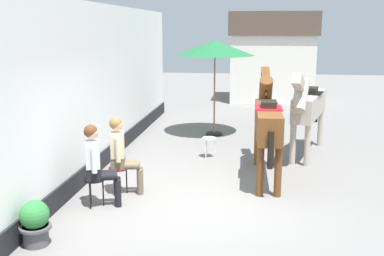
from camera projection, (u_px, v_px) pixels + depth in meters
name	position (u px, v px, depth m)	size (l,w,h in m)	color
ground_plane	(220.00, 157.00, 10.81)	(40.00, 40.00, 0.00)	slate
pub_facade_wall	(87.00, 98.00, 9.37)	(0.34, 14.00, 3.40)	white
distant_cottage	(272.00, 56.00, 18.79)	(3.40, 2.60, 3.50)	silver
seated_visitor_near	(97.00, 161.00, 7.68)	(0.61, 0.48, 1.39)	black
seated_visitor_far	(121.00, 151.00, 8.29)	(0.61, 0.48, 1.39)	red
saddled_horse_near	(267.00, 120.00, 9.13)	(0.52, 3.00, 2.06)	brown
saddled_horse_far	(308.00, 106.00, 10.69)	(1.06, 2.93, 2.06)	#B2A899
flower_planter_near	(35.00, 222.00, 6.37)	(0.43, 0.43, 0.64)	#4C4C51
cafe_parasol	(215.00, 48.00, 12.52)	(2.10, 2.10, 2.58)	black
spare_stool_white	(209.00, 140.00, 10.71)	(0.32, 0.32, 0.46)	white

